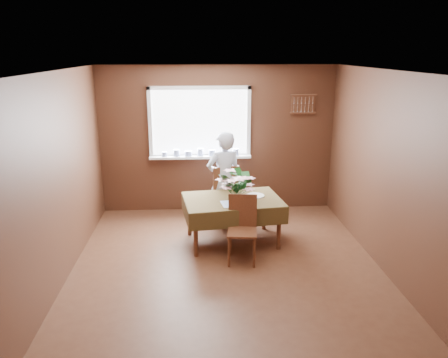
{
  "coord_description": "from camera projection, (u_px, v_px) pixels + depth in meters",
  "views": [
    {
      "loc": [
        -0.37,
        -5.1,
        2.73
      ],
      "look_at": [
        0.0,
        0.55,
        1.05
      ],
      "focal_mm": 35.0,
      "sensor_mm": 36.0,
      "label": 1
    }
  ],
  "objects": [
    {
      "name": "table_knife",
      "position": [
        248.0,
        202.0,
        6.13
      ],
      "size": [
        0.05,
        0.2,
        0.0
      ],
      "primitive_type": "cube",
      "rotation": [
        0.0,
        0.0,
        -0.16
      ],
      "color": "silver",
      "rests_on": "dining_table"
    },
    {
      "name": "chair_near",
      "position": [
        242.0,
        225.0,
        5.8
      ],
      "size": [
        0.43,
        0.43,
        0.89
      ],
      "rotation": [
        0.0,
        0.0,
        -0.13
      ],
      "color": "#582F1C",
      "rests_on": "floor"
    },
    {
      "name": "ceiling",
      "position": [
        227.0,
        71.0,
        4.97
      ],
      "size": [
        4.5,
        4.5,
        0.0
      ],
      "primitive_type": "plane",
      "rotation": [
        3.14,
        0.0,
        0.0
      ],
      "color": "white",
      "rests_on": "wall_back"
    },
    {
      "name": "wall_back",
      "position": [
        217.0,
        140.0,
        7.47
      ],
      "size": [
        4.0,
        0.0,
        4.0
      ],
      "primitive_type": "plane",
      "rotation": [
        1.57,
        0.0,
        0.0
      ],
      "color": "brown",
      "rests_on": "floor"
    },
    {
      "name": "dining_table",
      "position": [
        233.0,
        204.0,
        6.3
      ],
      "size": [
        1.49,
        1.11,
        0.68
      ],
      "rotation": [
        0.0,
        0.0,
        0.13
      ],
      "color": "#582F1C",
      "rests_on": "floor"
    },
    {
      "name": "seated_woman",
      "position": [
        224.0,
        180.0,
        6.85
      ],
      "size": [
        0.64,
        0.51,
        1.54
      ],
      "primitive_type": "imported",
      "rotation": [
        0.0,
        0.0,
        3.42
      ],
      "color": "white",
      "rests_on": "floor"
    },
    {
      "name": "wall_front",
      "position": [
        249.0,
        262.0,
        3.17
      ],
      "size": [
        4.0,
        0.0,
        4.0
      ],
      "primitive_type": "plane",
      "rotation": [
        -1.57,
        0.0,
        0.0
      ],
      "color": "brown",
      "rests_on": "floor"
    },
    {
      "name": "window_assembly",
      "position": [
        200.0,
        135.0,
        7.38
      ],
      "size": [
        1.72,
        0.2,
        1.22
      ],
      "color": "white",
      "rests_on": "wall_back"
    },
    {
      "name": "spoon_rack",
      "position": [
        303.0,
        104.0,
        7.36
      ],
      "size": [
        0.44,
        0.05,
        0.33
      ],
      "color": "#582F1C",
      "rests_on": "wall_back"
    },
    {
      "name": "floor",
      "position": [
        227.0,
        268.0,
        5.68
      ],
      "size": [
        4.5,
        4.5,
        0.0
      ],
      "primitive_type": "plane",
      "color": "#4B2919",
      "rests_on": "ground"
    },
    {
      "name": "wall_right",
      "position": [
        386.0,
        173.0,
        5.45
      ],
      "size": [
        0.0,
        4.5,
        4.5
      ],
      "primitive_type": "plane",
      "rotation": [
        1.57,
        0.0,
        -1.57
      ],
      "color": "brown",
      "rests_on": "floor"
    },
    {
      "name": "chair_far",
      "position": [
        224.0,
        192.0,
        6.98
      ],
      "size": [
        0.52,
        0.52,
        0.99
      ],
      "rotation": [
        0.0,
        0.0,
        3.39
      ],
      "color": "#582F1C",
      "rests_on": "floor"
    },
    {
      "name": "wall_left",
      "position": [
        60.0,
        179.0,
        5.2
      ],
      "size": [
        0.0,
        4.5,
        4.5
      ],
      "primitive_type": "plane",
      "rotation": [
        1.57,
        0.0,
        1.57
      ],
      "color": "brown",
      "rests_on": "floor"
    },
    {
      "name": "side_plate",
      "position": [
        255.0,
        196.0,
        6.39
      ],
      "size": [
        0.32,
        0.32,
        0.01
      ],
      "primitive_type": "cylinder",
      "rotation": [
        0.0,
        0.0,
        -0.23
      ],
      "color": "white",
      "rests_on": "dining_table"
    },
    {
      "name": "flower_bouquet",
      "position": [
        235.0,
        184.0,
        6.03
      ],
      "size": [
        0.5,
        0.5,
        0.43
      ],
      "rotation": [
        0.0,
        0.0,
        -0.12
      ],
      "color": "white",
      "rests_on": "dining_table"
    }
  ]
}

